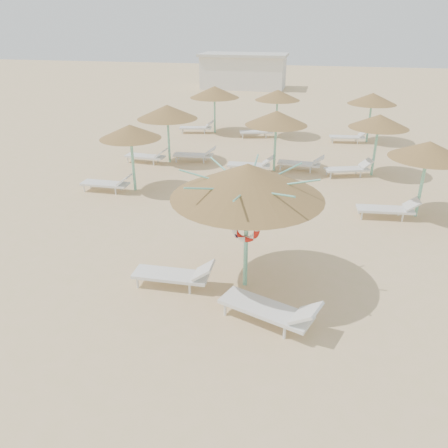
# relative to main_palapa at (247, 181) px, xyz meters

# --- Properties ---
(ground) EXTENTS (120.00, 120.00, 0.00)m
(ground) POSITION_rel_main_palapa_xyz_m (-0.31, 0.14, -2.85)
(ground) COLOR #D7AF83
(ground) RESTS_ON ground
(main_palapa) EXTENTS (3.65, 3.65, 3.27)m
(main_palapa) POSITION_rel_main_palapa_xyz_m (0.00, 0.00, 0.00)
(main_palapa) COLOR #74C9AD
(main_palapa) RESTS_ON ground
(lounger_main_a) EXTENTS (2.10, 0.68, 0.76)m
(lounger_main_a) POSITION_rel_main_palapa_xyz_m (-1.71, -0.47, -2.49)
(lounger_main_a) COLOR silver
(lounger_main_a) RESTS_ON ground
(lounger_main_b) EXTENTS (2.39, 1.44, 0.83)m
(lounger_main_b) POSITION_rel_main_palapa_xyz_m (0.86, -1.49, -2.45)
(lounger_main_b) COLOR silver
(lounger_main_b) RESTS_ON ground
(palapa_field) EXTENTS (13.94, 13.34, 2.73)m
(palapa_field) POSITION_rel_main_palapa_xyz_m (-0.81, 11.44, -0.54)
(palapa_field) COLOR #74C9AD
(palapa_field) RESTS_ON ground
(service_hut) EXTENTS (8.40, 4.40, 3.25)m
(service_hut) POSITION_rel_main_palapa_xyz_m (-6.31, 35.14, -1.21)
(service_hut) COLOR silver
(service_hut) RESTS_ON ground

